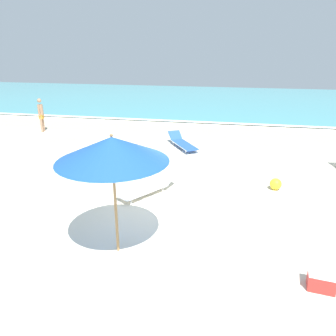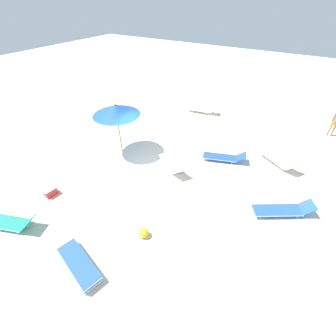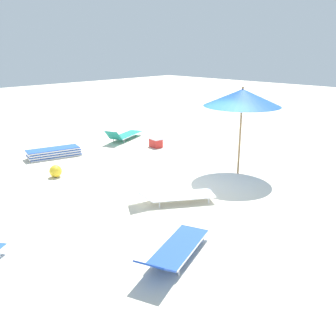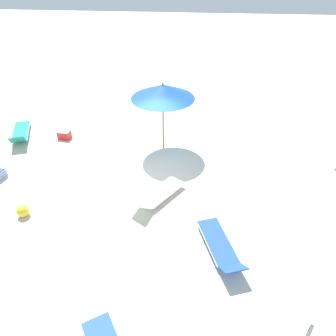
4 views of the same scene
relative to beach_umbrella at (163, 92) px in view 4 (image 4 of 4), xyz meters
The scene contains 7 objects.
ground_plane 3.13m from the beach_umbrella, 79.75° to the left, with size 60.00×60.00×0.16m.
beach_umbrella is the anchor object (origin of this frame).
sun_lounger_near_water_left 6.34m from the beach_umbrella, ahead, with size 1.33×2.25×0.58m.
sun_lounger_mid_beach_solo 3.75m from the beach_umbrella, 92.51° to the left, with size 1.65×2.04×0.54m.
sun_lounger_mid_beach_pair_a 5.82m from the beach_umbrella, 111.88° to the left, with size 1.26×2.18×0.51m.
beach_ball 6.02m from the beach_umbrella, 47.90° to the left, with size 0.37×0.37×0.37m.
cooler_box 4.69m from the beach_umbrella, ahead, with size 0.54×0.41×0.37m.
Camera 4 is at (-1.52, 8.98, 6.83)m, focal length 35.00 mm.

